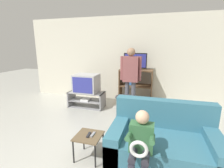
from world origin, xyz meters
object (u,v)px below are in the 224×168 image
object	(u,v)px
folding_stool	(125,101)
remote_control_black	(89,135)
media_shelf	(136,87)
snack_table	(89,139)
couch	(163,142)
television_flat	(135,62)
person_standing_adult	(131,74)
remote_control_white	(93,134)
tv_stand	(87,99)
television_main	(86,83)
person_seated_child	(141,143)

from	to	relation	value
folding_stool	remote_control_black	size ratio (longest dim) A/B	4.57
folding_stool	media_shelf	bearing A→B (deg)	88.08
snack_table	couch	xyz separation A→B (m)	(1.09, 0.30, -0.06)
media_shelf	television_flat	xyz separation A→B (m)	(-0.03, -0.03, 0.74)
media_shelf	television_flat	world-z (taller)	television_flat
remote_control_black	couch	xyz separation A→B (m)	(1.09, 0.30, -0.12)
snack_table	television_flat	bearing A→B (deg)	83.03
couch	person_standing_adult	bearing A→B (deg)	115.75
remote_control_white	couch	distance (m)	1.08
media_shelf	tv_stand	bearing A→B (deg)	-155.81
media_shelf	remote_control_white	xyz separation A→B (m)	(-0.29, -2.60, -0.14)
television_main	person_standing_adult	xyz separation A→B (m)	(1.26, -0.10, 0.33)
television_main	remote_control_white	size ratio (longest dim) A/B	4.55
folding_stool	person_seated_child	world-z (taller)	person_seated_child
television_flat	couch	xyz separation A→B (m)	(0.78, -2.29, -1.00)
television_flat	person_standing_adult	distance (m)	0.70
tv_stand	person_seated_child	bearing A→B (deg)	-52.08
remote_control_black	person_standing_adult	size ratio (longest dim) A/B	0.09
tv_stand	television_main	bearing A→B (deg)	52.28
tv_stand	television_main	xyz separation A→B (m)	(0.01, 0.01, 0.48)
remote_control_white	person_standing_adult	size ratio (longest dim) A/B	0.09
folding_stool	remote_control_white	size ratio (longest dim) A/B	4.57
media_shelf	television_flat	bearing A→B (deg)	-137.47
couch	person_seated_child	world-z (taller)	person_seated_child
television_main	person_seated_child	world-z (taller)	same
couch	television_flat	bearing A→B (deg)	108.72
media_shelf	remote_control_black	xyz separation A→B (m)	(-0.35, -2.63, -0.14)
remote_control_white	television_main	bearing A→B (deg)	118.62
folding_stool	person_standing_adult	size ratio (longest dim) A/B	0.39
tv_stand	media_shelf	world-z (taller)	media_shelf
television_main	remote_control_black	size ratio (longest dim) A/B	4.55
television_main	remote_control_white	xyz separation A→B (m)	(1.02, -2.02, -0.30)
couch	person_standing_adult	distance (m)	1.97
television_flat	person_seated_child	world-z (taller)	television_flat
remote_control_white	folding_stool	bearing A→B (deg)	80.25
folding_stool	person_seated_child	xyz separation A→B (m)	(0.51, -1.48, 0.01)
television_flat	person_seated_child	distance (m)	2.98
remote_control_black	television_flat	bearing A→B (deg)	76.63
tv_stand	television_flat	bearing A→B (deg)	23.61
television_main	couch	size ratio (longest dim) A/B	0.41
remote_control_black	person_standing_adult	xyz separation A→B (m)	(0.30, 1.94, 0.63)
folding_stool	person_seated_child	distance (m)	1.56
television_main	couch	bearing A→B (deg)	-40.24
tv_stand	folding_stool	world-z (taller)	folding_stool
folding_stool	person_standing_adult	world-z (taller)	person_standing_adult
person_seated_child	couch	bearing A→B (deg)	62.56
folding_stool	snack_table	bearing A→B (deg)	-103.87
tv_stand	person_standing_adult	xyz separation A→B (m)	(1.27, -0.09, 0.80)
folding_stool	snack_table	world-z (taller)	folding_stool
tv_stand	remote_control_black	xyz separation A→B (m)	(0.97, -2.03, 0.18)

